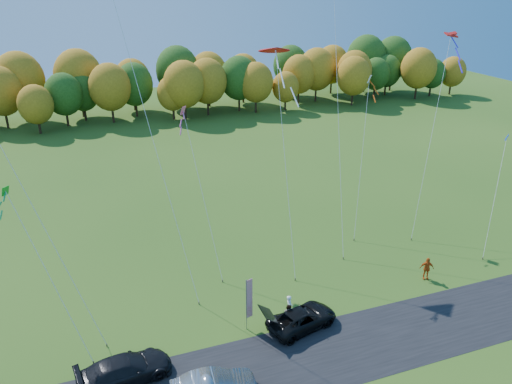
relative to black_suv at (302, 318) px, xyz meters
name	(u,v)px	position (x,y,z in m)	size (l,w,h in m)	color
ground	(286,318)	(-0.65, 1.16, -0.68)	(160.00, 160.00, 0.00)	#2B5015
asphalt_strip	(311,357)	(-0.65, -2.84, -0.67)	(90.00, 6.00, 0.01)	black
tree_line	(154,119)	(-0.65, 56.16, -0.68)	(116.00, 12.00, 10.00)	#1E4711
black_suv	(302,318)	(0.00, 0.00, 0.00)	(2.25, 4.89, 1.36)	black
dark_truck_a	(125,370)	(-11.61, -0.87, 0.10)	(2.19, 5.39, 1.56)	black
person_tailgate_a	(289,307)	(-0.44, 1.15, 0.22)	(0.66, 0.43, 1.80)	white
person_tailgate_b	(289,315)	(-0.77, 0.49, 0.12)	(0.78, 0.61, 1.61)	gray
person_east	(427,268)	(11.41, 1.99, 0.24)	(1.08, 0.45, 1.84)	#C94F12
feather_flag	(249,298)	(-3.36, 1.11, 1.67)	(0.50, 0.21, 3.86)	#999999
kite_delta_blue	(136,80)	(-8.12, 10.41, 14.36)	(6.19, 12.47, 31.21)	#4C3F33
kite_parafoil_orange	(337,75)	(8.80, 13.21, 13.20)	(5.66, 13.63, 28.09)	#4C3F33
kite_delta_red	(285,152)	(2.49, 9.30, 8.39)	(2.59, 8.62, 17.73)	#4C3F33
kite_parafoil_rainbow	(432,136)	(17.11, 10.36, 7.84)	(7.40, 6.25, 17.27)	#4C3F33
kite_diamond_yellow	(50,238)	(-14.75, 4.78, 6.34)	(5.22, 5.26, 14.46)	#4C3F33
kite_diamond_green	(50,277)	(-15.03, 3.50, 4.44)	(3.97, 5.17, 10.62)	#4C3F33
kite_diamond_white	(362,158)	(10.89, 11.54, 6.04)	(3.74, 5.34, 13.83)	#4C3F33
kite_diamond_pink	(202,194)	(-4.02, 9.92, 5.55)	(1.65, 6.56, 12.72)	#4C3F33
kite_diamond_blue_low	(495,196)	(20.43, 5.28, 3.62)	(5.99, 5.63, 8.99)	#4C3F33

